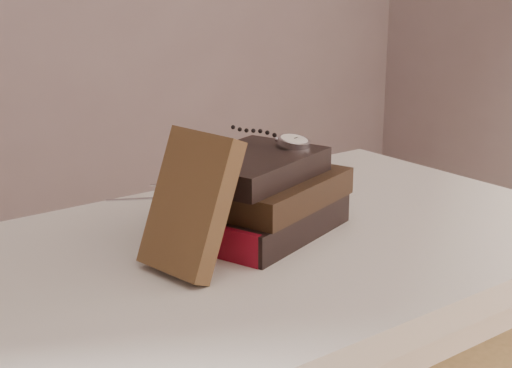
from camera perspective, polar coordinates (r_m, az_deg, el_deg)
table at (r=1.12m, az=0.12°, el=-8.62°), size 1.00×0.60×0.75m
book_stack at (r=1.10m, az=0.46°, el=-0.89°), size 0.28×0.23×0.12m
journal at (r=0.96m, az=-4.91°, el=-1.45°), size 0.11×0.12×0.18m
pocket_watch at (r=1.13m, az=2.63°, el=3.24°), size 0.06×0.15×0.02m
eyeglasses at (r=1.08m, az=-5.58°, el=-0.67°), size 0.13×0.14×0.05m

